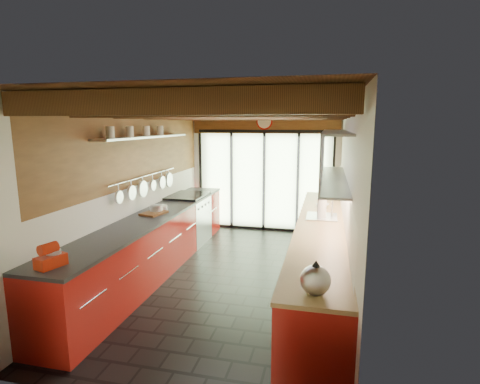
{
  "coord_description": "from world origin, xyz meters",
  "views": [
    {
      "loc": [
        1.33,
        -5.21,
        2.3
      ],
      "look_at": [
        0.01,
        0.4,
        1.25
      ],
      "focal_mm": 28.0,
      "sensor_mm": 36.0,
      "label": 1
    }
  ],
  "objects": [
    {
      "name": "left_wall_fixtures",
      "position": [
        -1.47,
        0.25,
        1.8
      ],
      "size": [
        0.28,
        2.6,
        0.96
      ],
      "color": "silver",
      "rests_on": "ground"
    },
    {
      "name": "ground",
      "position": [
        0.0,
        0.0,
        0.0
      ],
      "size": [
        5.5,
        5.5,
        0.0
      ],
      "primitive_type": "plane",
      "color": "black",
      "rests_on": "ground"
    },
    {
      "name": "ceiling_beams",
      "position": [
        -0.0,
        0.38,
        2.46
      ],
      "size": [
        3.14,
        5.06,
        4.9
      ],
      "color": "#593316",
      "rests_on": "ground"
    },
    {
      "name": "sink_assembly",
      "position": [
        1.29,
        0.4,
        0.96
      ],
      "size": [
        0.45,
        0.52,
        0.43
      ],
      "color": "silver",
      "rests_on": "right_counter"
    },
    {
      "name": "stand_mixer",
      "position": [
        -1.27,
        -2.24,
        1.02
      ],
      "size": [
        0.23,
        0.31,
        0.25
      ],
      "color": "red",
      "rests_on": "left_counter"
    },
    {
      "name": "paper_towel",
      "position": [
        1.27,
        0.35,
        1.07
      ],
      "size": [
        0.15,
        0.15,
        0.37
      ],
      "color": "white",
      "rests_on": "right_counter"
    },
    {
      "name": "right_counter",
      "position": [
        1.27,
        0.0,
        0.46
      ],
      "size": [
        0.68,
        5.0,
        0.92
      ],
      "color": "#A11812",
      "rests_on": "ground"
    },
    {
      "name": "soap_bottle",
      "position": [
        1.27,
        0.67,
        1.02
      ],
      "size": [
        0.11,
        0.12,
        0.19
      ],
      "primitive_type": "imported",
      "rotation": [
        0.0,
        0.0,
        -0.41
      ],
      "color": "silver",
      "rests_on": "right_counter"
    },
    {
      "name": "upper_cabinets_right",
      "position": [
        1.43,
        0.3,
        1.85
      ],
      "size": [
        0.34,
        3.0,
        3.0
      ],
      "color": "silver",
      "rests_on": "ground"
    },
    {
      "name": "pot_large",
      "position": [
        -1.27,
        0.07,
        0.98
      ],
      "size": [
        0.25,
        0.25,
        0.13
      ],
      "primitive_type": "cylinder",
      "rotation": [
        0.0,
        0.0,
        -0.31
      ],
      "color": "silver",
      "rests_on": "left_counter"
    },
    {
      "name": "room_shell",
      "position": [
        0.0,
        0.0,
        1.65
      ],
      "size": [
        5.5,
        5.5,
        5.5
      ],
      "color": "silver",
      "rests_on": "ground"
    },
    {
      "name": "cutting_board",
      "position": [
        -1.27,
        -0.01,
        0.94
      ],
      "size": [
        0.36,
        0.44,
        0.03
      ],
      "primitive_type": "cube",
      "rotation": [
        0.0,
        0.0,
        -0.22
      ],
      "color": "brown",
      "rests_on": "left_counter"
    },
    {
      "name": "left_counter",
      "position": [
        -1.28,
        0.0,
        0.46
      ],
      "size": [
        0.68,
        5.0,
        0.92
      ],
      "color": "#A11812",
      "rests_on": "ground"
    },
    {
      "name": "glass_door",
      "position": [
        0.0,
        2.69,
        1.66
      ],
      "size": [
        2.95,
        0.1,
        2.9
      ],
      "color": "#C6EAAD",
      "rests_on": "ground"
    },
    {
      "name": "kettle",
      "position": [
        1.27,
        -2.25,
        1.05
      ],
      "size": [
        0.33,
        0.35,
        0.3
      ],
      "color": "silver",
      "rests_on": "right_counter"
    },
    {
      "name": "range_stove",
      "position": [
        -1.28,
        1.45,
        0.47
      ],
      "size": [
        0.66,
        0.9,
        0.97
      ],
      "color": "silver",
      "rests_on": "ground"
    },
    {
      "name": "bowl",
      "position": [
        1.27,
        1.13,
        0.95
      ],
      "size": [
        0.24,
        0.24,
        0.05
      ],
      "primitive_type": "imported",
      "rotation": [
        0.0,
        0.0,
        -0.1
      ],
      "color": "silver",
      "rests_on": "right_counter"
    },
    {
      "name": "pot_small",
      "position": [
        -1.27,
        0.22,
        0.96
      ],
      "size": [
        0.28,
        0.28,
        0.09
      ],
      "primitive_type": "cylinder",
      "rotation": [
        0.0,
        0.0,
        0.32
      ],
      "color": "silver",
      "rests_on": "left_counter"
    }
  ]
}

